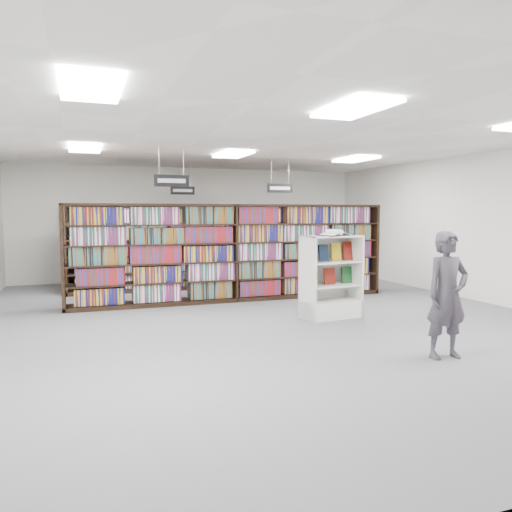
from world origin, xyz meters
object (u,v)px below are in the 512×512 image
object	(u,v)px
endcap_display	(330,290)
shopper	(447,295)
open_book	(335,234)
bookshelf_row_near	(233,253)

from	to	relation	value
endcap_display	shopper	bearing A→B (deg)	-93.03
endcap_display	open_book	world-z (taller)	open_book
bookshelf_row_near	endcap_display	bearing A→B (deg)	-63.04
bookshelf_row_near	endcap_display	xyz separation A→B (m)	(1.16, -2.27, -0.56)
endcap_display	open_book	xyz separation A→B (m)	(0.04, -0.09, 1.04)
bookshelf_row_near	endcap_display	size ratio (longest dim) A/B	4.65
open_book	shopper	size ratio (longest dim) A/B	0.45
bookshelf_row_near	shopper	size ratio (longest dim) A/B	4.16
open_book	bookshelf_row_near	bearing A→B (deg)	94.88
bookshelf_row_near	endcap_display	distance (m)	2.61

